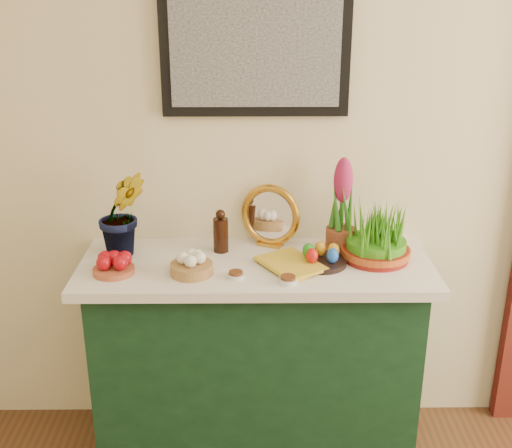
% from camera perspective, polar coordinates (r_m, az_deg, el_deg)
% --- Properties ---
extents(sideboard, '(1.30, 0.45, 0.85)m').
position_cam_1_polar(sideboard, '(2.78, -0.01, -12.13)').
color(sideboard, '#153A1F').
rests_on(sideboard, ground).
extents(tablecloth, '(1.40, 0.55, 0.04)m').
position_cam_1_polar(tablecloth, '(2.57, -0.01, -3.77)').
color(tablecloth, white).
rests_on(tablecloth, sideboard).
extents(hyacinth_green, '(0.29, 0.27, 0.47)m').
position_cam_1_polar(hyacinth_green, '(2.59, -11.87, 2.10)').
color(hyacinth_green, '#286919').
rests_on(hyacinth_green, tablecloth).
extents(apple_bowl, '(0.18, 0.18, 0.08)m').
position_cam_1_polar(apple_bowl, '(2.51, -12.57, -3.59)').
color(apple_bowl, '#A94F31').
rests_on(apple_bowl, tablecloth).
extents(garlic_basket, '(0.16, 0.16, 0.09)m').
position_cam_1_polar(garlic_basket, '(2.45, -5.76, -3.64)').
color(garlic_basket, '#AF8546').
rests_on(garlic_basket, tablecloth).
extents(vinegar_cruet, '(0.06, 0.06, 0.18)m').
position_cam_1_polar(vinegar_cruet, '(2.63, -3.15, -0.81)').
color(vinegar_cruet, black).
rests_on(vinegar_cruet, tablecloth).
extents(mirror, '(0.26, 0.16, 0.26)m').
position_cam_1_polar(mirror, '(2.68, 1.28, 0.70)').
color(mirror, gold).
rests_on(mirror, tablecloth).
extents(book, '(0.27, 0.30, 0.03)m').
position_cam_1_polar(book, '(2.45, 1.31, -4.04)').
color(book, gold).
rests_on(book, tablecloth).
extents(spice_dish_left, '(0.07, 0.07, 0.03)m').
position_cam_1_polar(spice_dish_left, '(2.42, -1.80, -4.54)').
color(spice_dish_left, silver).
rests_on(spice_dish_left, tablecloth).
extents(spice_dish_right, '(0.07, 0.07, 0.03)m').
position_cam_1_polar(spice_dish_right, '(2.38, 2.86, -4.98)').
color(spice_dish_right, silver).
rests_on(spice_dish_right, tablecloth).
extents(egg_plate, '(0.26, 0.26, 0.08)m').
position_cam_1_polar(egg_plate, '(2.54, 5.82, -2.98)').
color(egg_plate, black).
rests_on(egg_plate, tablecloth).
extents(hyacinth_pink, '(0.12, 0.12, 0.40)m').
position_cam_1_polar(hyacinth_pink, '(2.62, 7.63, 1.26)').
color(hyacinth_pink, brown).
rests_on(hyacinth_pink, tablecloth).
extents(wheatgrass_sabzeh, '(0.28, 0.28, 0.22)m').
position_cam_1_polar(wheatgrass_sabzeh, '(2.59, 10.68, -1.07)').
color(wheatgrass_sabzeh, maroon).
rests_on(wheatgrass_sabzeh, tablecloth).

